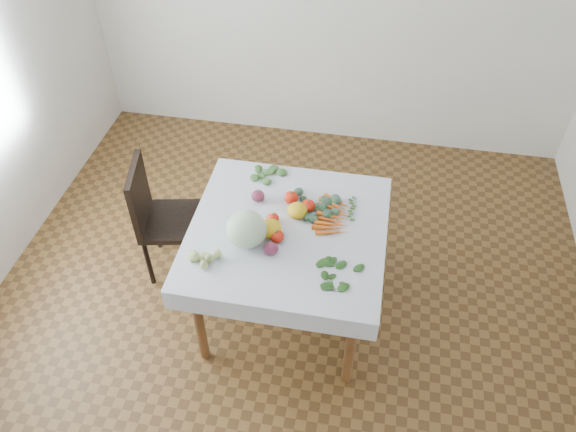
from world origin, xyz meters
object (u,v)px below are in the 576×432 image
cabbage (246,229)px  heirloom_back (297,210)px  chair (158,213)px  carrot_bunch (334,216)px  table (287,242)px

cabbage → heirloom_back: (0.24, 0.26, -0.06)m
chair → heirloom_back: 0.99m
carrot_bunch → cabbage: bearing=-148.6°
chair → cabbage: bearing=-28.0°
cabbage → table: bearing=34.0°
table → heirloom_back: 0.19m
chair → heirloom_back: bearing=-6.9°
chair → carrot_bunch: size_ratio=2.48×
table → chair: bearing=165.4°
carrot_bunch → chair: bearing=175.2°
chair → carrot_bunch: chair is taller
chair → heirloom_back: chair is taller
table → carrot_bunch: carrot_bunch is taller
table → carrot_bunch: size_ratio=2.83×
heirloom_back → carrot_bunch: (0.21, 0.02, -0.03)m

